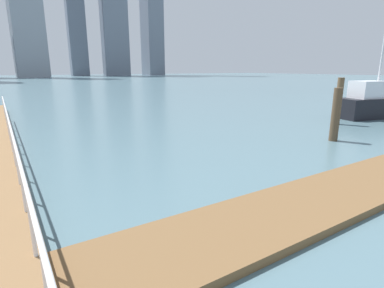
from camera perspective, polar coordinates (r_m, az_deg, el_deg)
The scene contains 6 objects.
ground_plane at distance 17.29m, azimuth -20.94°, elevation 2.95°, with size 300.00×300.00×0.00m, color slate.
floating_dock at distance 7.62m, azimuth 22.26°, elevation -10.00°, with size 12.09×2.00×0.18m, color brown.
boardwalk_railing at distance 7.25m, azimuth -30.14°, elevation -2.45°, with size 0.06×28.50×1.08m.
dock_piling_0 at distance 14.35m, azimuth 25.57°, elevation 5.01°, with size 0.36×0.36×2.28m, color brown.
dock_piling_2 at distance 18.78m, azimuth 26.02°, elevation 7.28°, with size 0.34×0.34×2.59m, color brown.
moored_boat_0 at distance 22.46m, azimuth 31.10°, elevation 6.60°, with size 5.20×2.83×8.84m.
Camera 1 is at (-3.30, 3.31, 3.07)m, focal length 28.17 mm.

